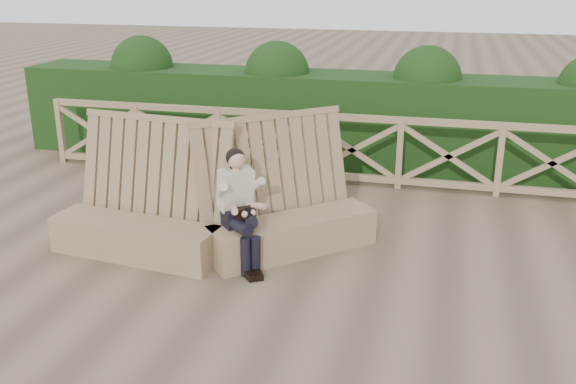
# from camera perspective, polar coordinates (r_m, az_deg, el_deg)

# --- Properties ---
(ground) EXTENTS (60.00, 60.00, 0.00)m
(ground) POSITION_cam_1_polar(r_m,az_deg,el_deg) (6.80, 0.95, -8.42)
(ground) COLOR brown
(ground) RESTS_ON ground
(bench) EXTENTS (3.65, 1.96, 1.56)m
(bench) POSITION_cam_1_polar(r_m,az_deg,el_deg) (7.51, -6.56, -2.50)
(bench) COLOR #86664D
(bench) RESTS_ON ground
(woman) EXTENTS (0.69, 0.78, 1.32)m
(woman) POSITION_cam_1_polar(r_m,az_deg,el_deg) (7.07, -4.31, -1.04)
(woman) COLOR black
(woman) RESTS_ON ground
(guardrail) EXTENTS (10.10, 0.09, 1.10)m
(guardrail) POSITION_cam_1_polar(r_m,az_deg,el_deg) (9.81, 5.70, 3.76)
(guardrail) COLOR #8A7150
(guardrail) RESTS_ON ground
(hedge) EXTENTS (12.00, 1.20, 1.50)m
(hedge) POSITION_cam_1_polar(r_m,az_deg,el_deg) (10.92, 6.71, 6.37)
(hedge) COLOR black
(hedge) RESTS_ON ground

